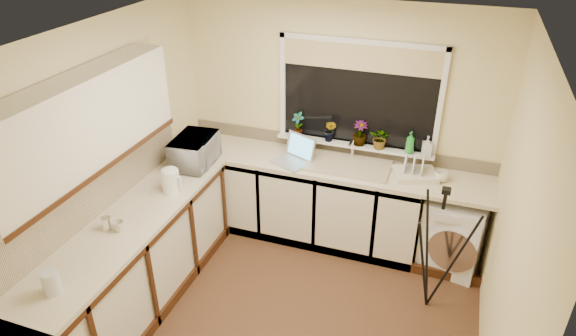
{
  "coord_description": "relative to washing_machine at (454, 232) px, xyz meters",
  "views": [
    {
      "loc": [
        1.07,
        -3.09,
        3.28
      ],
      "look_at": [
        -0.2,
        0.55,
        1.15
      ],
      "focal_mm": 31.27,
      "sensor_mm": 36.0,
      "label": 1
    }
  ],
  "objects": [
    {
      "name": "window_glass",
      "position": [
        -1.09,
        0.31,
        1.17
      ],
      "size": [
        1.5,
        0.02,
        1.0
      ],
      "primitive_type": "cube",
      "color": "black",
      "rests_on": "wall_back"
    },
    {
      "name": "splashback_back",
      "position": [
        -1.29,
        0.31,
        0.59
      ],
      "size": [
        3.2,
        0.02,
        0.14
      ],
      "primitive_type": "cube",
      "color": "beige",
      "rests_on": "wall_back"
    },
    {
      "name": "wall_left",
      "position": [
        -2.89,
        -1.17,
        0.84
      ],
      "size": [
        0.0,
        3.0,
        3.0
      ],
      "primitive_type": "plane",
      "rotation": [
        1.57,
        0.0,
        1.57
      ],
      "color": "beige",
      "rests_on": "ground"
    },
    {
      "name": "cup_back",
      "position": [
        -0.21,
        0.04,
        0.57
      ],
      "size": [
        0.14,
        0.14,
        0.1
      ],
      "primitive_type": "imported",
      "rotation": [
        0.0,
        0.0,
        -0.15
      ],
      "color": "white",
      "rests_on": "worktop_back"
    },
    {
      "name": "faucet",
      "position": [
        -1.09,
        0.21,
        0.64
      ],
      "size": [
        0.03,
        0.03,
        0.24
      ],
      "primitive_type": "cylinder",
      "color": "silver",
      "rests_on": "worktop_back"
    },
    {
      "name": "kettle",
      "position": [
        -2.49,
        -0.95,
        0.62
      ],
      "size": [
        0.16,
        0.16,
        0.21
      ],
      "primitive_type": "cylinder",
      "color": "white",
      "rests_on": "worktop_left"
    },
    {
      "name": "window_blind",
      "position": [
        -1.09,
        0.29,
        1.54
      ],
      "size": [
        1.5,
        0.02,
        0.25
      ],
      "primitive_type": "cube",
      "color": "tan",
      "rests_on": "wall_back"
    },
    {
      "name": "plant_d",
      "position": [
        -0.82,
        0.22,
        0.78
      ],
      "size": [
        0.24,
        0.22,
        0.22
      ],
      "primitive_type": "imported",
      "rotation": [
        0.0,
        0.0,
        -0.26
      ],
      "color": "#999999",
      "rests_on": "windowsill"
    },
    {
      "name": "base_cabinet_left",
      "position": [
        -2.59,
        -1.47,
        0.05
      ],
      "size": [
        0.54,
        2.4,
        0.86
      ],
      "primitive_type": "cube",
      "color": "silver",
      "rests_on": "floor"
    },
    {
      "name": "upper_cabinet",
      "position": [
        -2.73,
        -1.62,
        1.42
      ],
      "size": [
        0.28,
        1.9,
        0.7
      ],
      "primitive_type": "cube",
      "color": "silver",
      "rests_on": "wall_left"
    },
    {
      "name": "tripod",
      "position": [
        -0.15,
        -0.66,
        0.23
      ],
      "size": [
        0.63,
        0.63,
        1.23
      ],
      "primitive_type": null,
      "rotation": [
        0.0,
        0.0,
        -0.02
      ],
      "color": "black",
      "rests_on": "floor"
    },
    {
      "name": "plant_c",
      "position": [
        -1.04,
        0.24,
        0.8
      ],
      "size": [
        0.18,
        0.18,
        0.25
      ],
      "primitive_type": "imported",
      "rotation": [
        0.0,
        0.0,
        0.36
      ],
      "color": "#999999",
      "rests_on": "windowsill"
    },
    {
      "name": "windowsill",
      "position": [
        -1.09,
        0.26,
        0.65
      ],
      "size": [
        1.6,
        0.14,
        0.03
      ],
      "primitive_type": "cube",
      "color": "white",
      "rests_on": "wall_back"
    },
    {
      "name": "worktop_back",
      "position": [
        -1.29,
        0.03,
        0.5
      ],
      "size": [
        3.2,
        0.6,
        0.04
      ],
      "primitive_type": "cube",
      "color": "beige",
      "rests_on": "base_cabinet_back"
    },
    {
      "name": "plant_b",
      "position": [
        -1.34,
        0.22,
        0.78
      ],
      "size": [
        0.15,
        0.14,
        0.23
      ],
      "primitive_type": "imported",
      "rotation": [
        0.0,
        0.0,
        -0.3
      ],
      "color": "#999999",
      "rests_on": "windowsill"
    },
    {
      "name": "washing_machine",
      "position": [
        0.0,
        0.0,
        0.0
      ],
      "size": [
        0.63,
        0.62,
        0.76
      ],
      "primitive_type": "cube",
      "rotation": [
        0.0,
        0.0,
        -0.2
      ],
      "color": "white",
      "rests_on": "floor"
    },
    {
      "name": "glass_jug",
      "position": [
        -2.57,
        -2.36,
        0.6
      ],
      "size": [
        0.12,
        0.12,
        0.17
      ],
      "primitive_type": "cylinder",
      "color": "silver",
      "rests_on": "worktop_left"
    },
    {
      "name": "laptop",
      "position": [
        -1.63,
        -0.03,
        0.59
      ],
      "size": [
        0.45,
        0.43,
        0.25
      ],
      "rotation": [
        0.0,
        0.0,
        -0.41
      ],
      "color": "#ADACB4",
      "rests_on": "worktop_back"
    },
    {
      "name": "plant_a",
      "position": [
        -1.68,
        0.23,
        0.8
      ],
      "size": [
        0.16,
        0.14,
        0.27
      ],
      "primitive_type": "imported",
      "rotation": [
        0.0,
        0.0,
        -0.39
      ],
      "color": "#999999",
      "rests_on": "windowsill"
    },
    {
      "name": "splashback_left",
      "position": [
        -2.88,
        -1.47,
        0.74
      ],
      "size": [
        0.02,
        2.4,
        0.45
      ],
      "primitive_type": "cube",
      "color": "beige",
      "rests_on": "wall_left"
    },
    {
      "name": "microwave",
      "position": [
        -2.54,
        -0.42,
        0.66
      ],
      "size": [
        0.39,
        0.55,
        0.29
      ],
      "primitive_type": "imported",
      "rotation": [
        0.0,
        0.0,
        1.65
      ],
      "color": "silver",
      "rests_on": "worktop_left"
    },
    {
      "name": "soap_bottle_clear",
      "position": [
        -0.38,
        0.22,
        0.77
      ],
      "size": [
        0.1,
        0.1,
        0.2
      ],
      "primitive_type": "imported",
      "rotation": [
        0.0,
        0.0,
        0.09
      ],
      "color": "#999999",
      "rests_on": "windowsill"
    },
    {
      "name": "ceiling",
      "position": [
        -1.29,
        -1.17,
        2.07
      ],
      "size": [
        3.2,
        3.2,
        0.0
      ],
      "primitive_type": "plane",
      "rotation": [
        3.14,
        0.0,
        0.0
      ],
      "color": "white",
      "rests_on": "ground"
    },
    {
      "name": "base_cabinet_back",
      "position": [
        -1.62,
        0.03,
        0.05
      ],
      "size": [
        2.55,
        0.6,
        0.86
      ],
      "primitive_type": "cube",
      "color": "silver",
      "rests_on": "floor"
    },
    {
      "name": "steel_jar",
      "position": [
        -2.68,
        -1.64,
        0.57
      ],
      "size": [
        0.08,
        0.08,
        0.11
      ],
      "primitive_type": "cylinder",
      "color": "white",
      "rests_on": "worktop_left"
    },
    {
      "name": "wall_right",
      "position": [
        0.31,
        -1.17,
        0.84
      ],
      "size": [
        0.0,
        3.0,
        3.0
      ],
      "primitive_type": "plane",
      "rotation": [
        1.57,
        0.0,
        -1.57
      ],
      "color": "beige",
      "rests_on": "ground"
    },
    {
      "name": "cup_left",
      "position": [
        -2.57,
        -1.63,
        0.56
      ],
      "size": [
        0.11,
        0.11,
        0.09
      ],
      "primitive_type": "imported",
      "rotation": [
        0.0,
        0.0,
        0.15
      ],
      "color": "beige",
      "rests_on": "worktop_left"
    },
    {
      "name": "soap_bottle_green",
      "position": [
        -0.54,
        0.22,
        0.78
      ],
      "size": [
        0.11,
        0.11,
        0.22
      ],
      "primitive_type": "imported",
      "rotation": [
        0.0,
        0.0,
        -0.28
      ],
      "color": "green",
      "rests_on": "windowsill"
    },
    {
      "name": "floor",
      "position": [
        -1.29,
        -1.17,
        -0.38
      ],
      "size": [
        3.2,
        3.2,
        0.0
      ],
      "primitive_type": "plane",
      "color": "brown",
      "rests_on": "ground"
    },
    {
      "name": "dish_rack",
      "position": [
        -0.44,
        0.03,
        0.55
      ],
      "size": [
        0.47,
        0.41,
        0.06
      ],
      "primitive_type": "cube",
      "rotation": [
        0.0,
        0.0,
        0.34
      ],
      "color": "beige",
      "rests_on": "worktop_back"
    },
    {
      "name": "sink",
      "position": [
        -1.09,
        0.03,
        0.53
      ],
      "size": [
        0.82,
        0.46,
        0.03
      ],
      "primitive_type": "cube",
      "color": "tan",
      "rests_on": "worktop_back"
    },
    {
      "name": "worktop_left",
      "position": [
        -2.59,
        -1.47,
        0.5
      ],
      "size": [
        0.6,
        2.4,
        0.04
      ],
      "primitive_type": "cube",
      "color": "beige",
      "rests_on": "base_cabinet_left"
    },
    {
      "name": "wall_back",
      "position": [
        -1.29,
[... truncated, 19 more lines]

